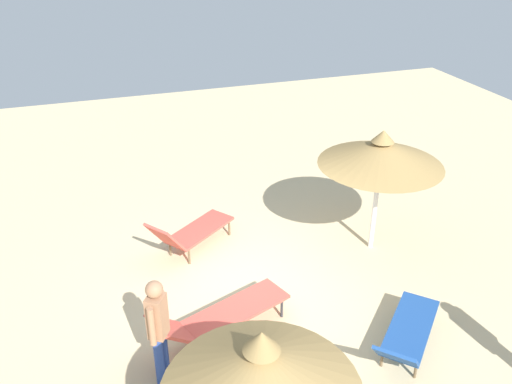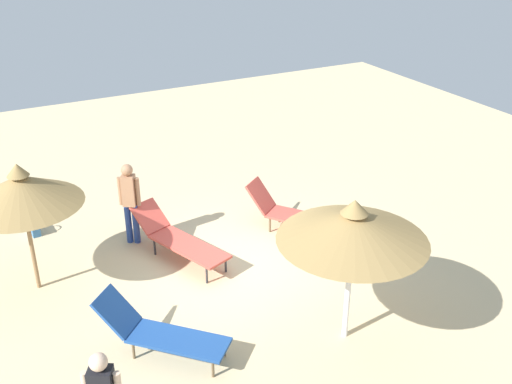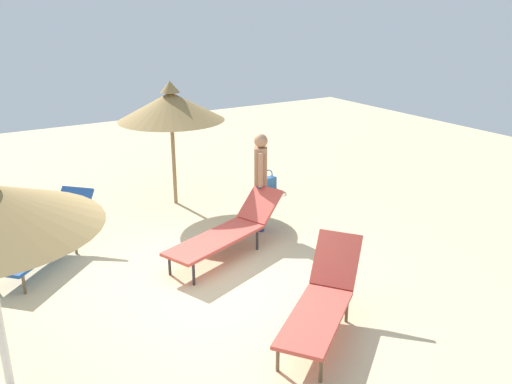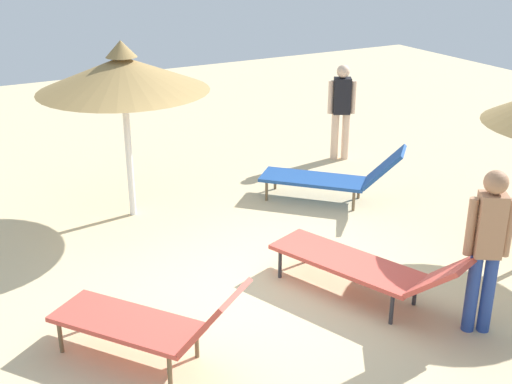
{
  "view_description": "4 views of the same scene",
  "coord_description": "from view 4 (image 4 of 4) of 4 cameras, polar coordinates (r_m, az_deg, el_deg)",
  "views": [
    {
      "loc": [
        2.26,
        7.02,
        5.9
      ],
      "look_at": [
        -0.31,
        -0.71,
        1.6
      ],
      "focal_mm": 37.44,
      "sensor_mm": 36.0,
      "label": 1
    },
    {
      "loc": [
        -8.9,
        4.22,
        6.37
      ],
      "look_at": [
        -0.06,
        -0.43,
        1.51
      ],
      "focal_mm": 42.28,
      "sensor_mm": 36.0,
      "label": 2
    },
    {
      "loc": [
        -2.92,
        -5.99,
        3.81
      ],
      "look_at": [
        0.31,
        -0.75,
        1.64
      ],
      "focal_mm": 37.48,
      "sensor_mm": 36.0,
      "label": 3
    },
    {
      "loc": [
        5.76,
        -3.28,
        3.87
      ],
      "look_at": [
        0.27,
        -0.28,
        1.32
      ],
      "focal_mm": 46.57,
      "sensor_mm": 36.0,
      "label": 4
    }
  ],
  "objects": [
    {
      "name": "person_standing_edge",
      "position": [
        11.56,
        7.36,
        7.33
      ],
      "size": [
        0.33,
        0.43,
        1.66
      ],
      "color": "beige",
      "rests_on": "ground"
    },
    {
      "name": "lounge_chair_center",
      "position": [
        9.83,
        6.79,
        1.37
      ],
      "size": [
        1.89,
        1.87,
        0.91
      ],
      "color": "#1E478C",
      "rests_on": "ground"
    },
    {
      "name": "lounge_chair_near_left",
      "position": [
        7.32,
        9.76,
        -6.22
      ],
      "size": [
        2.36,
        1.35,
        0.86
      ],
      "color": "#CC4C3F",
      "rests_on": "ground"
    },
    {
      "name": "ground",
      "position": [
        7.7,
        0.87,
        -8.46
      ],
      "size": [
        24.0,
        24.0,
        0.1
      ],
      "primitive_type": "cube",
      "color": "beige"
    },
    {
      "name": "lounge_chair_near_right",
      "position": [
        6.31,
        -8.82,
        -10.94
      ],
      "size": [
        1.89,
        1.61,
        0.98
      ],
      "color": "#CC4C3F",
      "rests_on": "ground"
    },
    {
      "name": "person_standing_back",
      "position": [
        6.82,
        19.25,
        -4.13
      ],
      "size": [
        0.32,
        0.39,
        1.74
      ],
      "color": "navy",
      "rests_on": "ground"
    },
    {
      "name": "parasol_umbrella_far_left",
      "position": [
        9.04,
        -11.37,
        9.92
      ],
      "size": [
        2.29,
        2.29,
        2.46
      ],
      "color": "white",
      "rests_on": "ground"
    }
  ]
}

